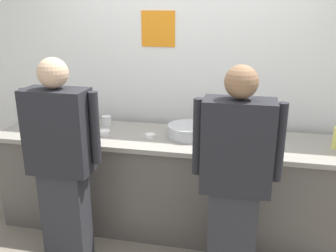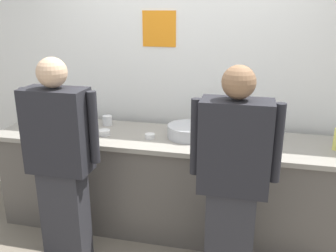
{
  "view_description": "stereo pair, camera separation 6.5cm",
  "coord_description": "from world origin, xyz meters",
  "px_view_note": "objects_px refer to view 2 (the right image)",
  "views": [
    {
      "loc": [
        0.57,
        -2.57,
        1.96
      ],
      "look_at": [
        -0.06,
        0.42,
        0.97
      ],
      "focal_mm": 38.98,
      "sensor_mm": 36.0,
      "label": 1
    },
    {
      "loc": [
        0.64,
        -2.55,
        1.96
      ],
      "look_at": [
        -0.06,
        0.42,
        0.97
      ],
      "focal_mm": 38.98,
      "sensor_mm": 36.0,
      "label": 2
    }
  ],
  "objects_px": {
    "plate_stack_front": "(242,145)",
    "sheet_tray": "(61,127)",
    "mixing_bowl_steel": "(189,131)",
    "ramekin_orange_sauce": "(150,136)",
    "ramekin_green_sauce": "(104,132)",
    "chef_near_left": "(61,161)",
    "plate_stack_rear": "(266,135)",
    "chefs_knife": "(226,135)",
    "chef_center": "(233,180)",
    "deli_cup": "(107,120)"
  },
  "relations": [
    {
      "from": "deli_cup",
      "to": "chefs_knife",
      "type": "bearing_deg",
      "value": -2.51
    },
    {
      "from": "plate_stack_rear",
      "to": "mixing_bowl_steel",
      "type": "bearing_deg",
      "value": -169.92
    },
    {
      "from": "chef_center",
      "to": "mixing_bowl_steel",
      "type": "height_order",
      "value": "chef_center"
    },
    {
      "from": "plate_stack_rear",
      "to": "sheet_tray",
      "type": "xyz_separation_m",
      "value": [
        -1.85,
        -0.15,
        -0.02
      ]
    },
    {
      "from": "sheet_tray",
      "to": "ramekin_green_sauce",
      "type": "bearing_deg",
      "value": -9.81
    },
    {
      "from": "sheet_tray",
      "to": "ramekin_green_sauce",
      "type": "distance_m",
      "value": 0.47
    },
    {
      "from": "plate_stack_rear",
      "to": "chefs_knife",
      "type": "bearing_deg",
      "value": -179.78
    },
    {
      "from": "mixing_bowl_steel",
      "to": "deli_cup",
      "type": "distance_m",
      "value": 0.84
    },
    {
      "from": "chef_center",
      "to": "chef_near_left",
      "type": "bearing_deg",
      "value": 179.5
    },
    {
      "from": "mixing_bowl_steel",
      "to": "ramekin_green_sauce",
      "type": "relative_size",
      "value": 3.57
    },
    {
      "from": "chef_near_left",
      "to": "plate_stack_rear",
      "type": "height_order",
      "value": "chef_near_left"
    },
    {
      "from": "ramekin_green_sauce",
      "to": "chefs_knife",
      "type": "bearing_deg",
      "value": 12.41
    },
    {
      "from": "plate_stack_rear",
      "to": "ramekin_orange_sauce",
      "type": "xyz_separation_m",
      "value": [
        -0.97,
        -0.23,
        -0.01
      ]
    },
    {
      "from": "plate_stack_front",
      "to": "sheet_tray",
      "type": "height_order",
      "value": "plate_stack_front"
    },
    {
      "from": "chef_center",
      "to": "plate_stack_rear",
      "type": "relative_size",
      "value": 6.97
    },
    {
      "from": "chef_near_left",
      "to": "ramekin_orange_sauce",
      "type": "height_order",
      "value": "chef_near_left"
    },
    {
      "from": "plate_stack_front",
      "to": "mixing_bowl_steel",
      "type": "xyz_separation_m",
      "value": [
        -0.47,
        0.16,
        0.02
      ]
    },
    {
      "from": "mixing_bowl_steel",
      "to": "ramekin_green_sauce",
      "type": "height_order",
      "value": "mixing_bowl_steel"
    },
    {
      "from": "plate_stack_rear",
      "to": "chefs_knife",
      "type": "distance_m",
      "value": 0.34
    },
    {
      "from": "sheet_tray",
      "to": "ramekin_orange_sauce",
      "type": "xyz_separation_m",
      "value": [
        0.88,
        -0.07,
        0.01
      ]
    },
    {
      "from": "plate_stack_front",
      "to": "sheet_tray",
      "type": "xyz_separation_m",
      "value": [
        -1.67,
        0.13,
        -0.02
      ]
    },
    {
      "from": "plate_stack_rear",
      "to": "mixing_bowl_steel",
      "type": "relative_size",
      "value": 0.64
    },
    {
      "from": "deli_cup",
      "to": "chef_center",
      "type": "bearing_deg",
      "value": -34.7
    },
    {
      "from": "chef_near_left",
      "to": "sheet_tray",
      "type": "bearing_deg",
      "value": 118.21
    },
    {
      "from": "chef_center",
      "to": "ramekin_green_sauce",
      "type": "distance_m",
      "value": 1.3
    },
    {
      "from": "sheet_tray",
      "to": "deli_cup",
      "type": "height_order",
      "value": "deli_cup"
    },
    {
      "from": "plate_stack_front",
      "to": "chefs_knife",
      "type": "distance_m",
      "value": 0.32
    },
    {
      "from": "deli_cup",
      "to": "plate_stack_front",
      "type": "bearing_deg",
      "value": -14.29
    },
    {
      "from": "deli_cup",
      "to": "chef_near_left",
      "type": "bearing_deg",
      "value": -91.88
    },
    {
      "from": "plate_stack_front",
      "to": "deli_cup",
      "type": "height_order",
      "value": "deli_cup"
    },
    {
      "from": "ramekin_orange_sauce",
      "to": "chefs_knife",
      "type": "distance_m",
      "value": 0.67
    },
    {
      "from": "mixing_bowl_steel",
      "to": "chefs_knife",
      "type": "relative_size",
      "value": 1.34
    },
    {
      "from": "chef_near_left",
      "to": "ramekin_green_sauce",
      "type": "relative_size",
      "value": 15.94
    },
    {
      "from": "plate_stack_rear",
      "to": "mixing_bowl_steel",
      "type": "distance_m",
      "value": 0.66
    },
    {
      "from": "chef_near_left",
      "to": "chef_center",
      "type": "xyz_separation_m",
      "value": [
        1.28,
        -0.01,
        -0.01
      ]
    },
    {
      "from": "ramekin_orange_sauce",
      "to": "chefs_knife",
      "type": "height_order",
      "value": "ramekin_orange_sauce"
    },
    {
      "from": "chef_near_left",
      "to": "ramekin_orange_sauce",
      "type": "relative_size",
      "value": 19.32
    },
    {
      "from": "chef_center",
      "to": "ramekin_orange_sauce",
      "type": "distance_m",
      "value": 0.95
    },
    {
      "from": "chef_near_left",
      "to": "chef_center",
      "type": "bearing_deg",
      "value": -0.5
    },
    {
      "from": "chef_near_left",
      "to": "chefs_knife",
      "type": "height_order",
      "value": "chef_near_left"
    },
    {
      "from": "plate_stack_rear",
      "to": "chefs_knife",
      "type": "xyz_separation_m",
      "value": [
        -0.34,
        -0.0,
        -0.03
      ]
    },
    {
      "from": "chef_near_left",
      "to": "sheet_tray",
      "type": "height_order",
      "value": "chef_near_left"
    },
    {
      "from": "plate_stack_front",
      "to": "ramekin_green_sauce",
      "type": "distance_m",
      "value": 1.2
    },
    {
      "from": "mixing_bowl_steel",
      "to": "chefs_knife",
      "type": "distance_m",
      "value": 0.34
    },
    {
      "from": "chef_near_left",
      "to": "plate_stack_front",
      "type": "distance_m",
      "value": 1.42
    },
    {
      "from": "chef_center",
      "to": "deli_cup",
      "type": "height_order",
      "value": "chef_center"
    },
    {
      "from": "sheet_tray",
      "to": "ramekin_orange_sauce",
      "type": "bearing_deg",
      "value": -4.75
    },
    {
      "from": "mixing_bowl_steel",
      "to": "ramekin_orange_sauce",
      "type": "distance_m",
      "value": 0.34
    },
    {
      "from": "chef_center",
      "to": "ramekin_green_sauce",
      "type": "bearing_deg",
      "value": 153.35
    },
    {
      "from": "mixing_bowl_steel",
      "to": "sheet_tray",
      "type": "relative_size",
      "value": 0.73
    }
  ]
}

